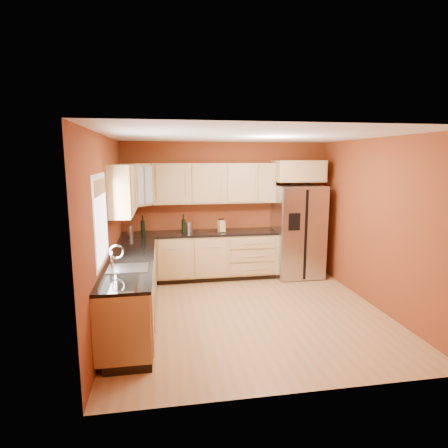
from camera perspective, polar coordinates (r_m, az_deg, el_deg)
The scene contains 23 objects.
floor at distance 5.80m, azimuth 3.78°, elevation -13.28°, with size 4.00×4.00×0.00m, color #B07844.
ceiling at distance 5.34m, azimuth 4.11°, elevation 13.29°, with size 4.00×4.00×0.00m, color silver.
wall_back at distance 7.36m, azimuth 0.31°, elevation 2.25°, with size 4.00×0.04×2.60m, color maroon.
wall_front at distance 3.56m, azimuth 11.48°, elevation -6.36°, with size 4.00×0.04×2.60m, color maroon.
wall_left at distance 5.33m, azimuth -17.48°, elevation -1.18°, with size 0.04×4.00×2.60m, color maroon.
wall_right at distance 6.20m, azimuth 22.23°, elevation 0.05°, with size 0.04×4.00×2.60m, color maroon.
base_cabinets_back at distance 7.16m, azimuth -3.64°, elevation -5.01°, with size 2.90×0.60×0.88m, color tan.
base_cabinets_left at distance 5.52m, azimuth -13.88°, elevation -9.89°, with size 0.60×2.80×0.88m, color tan.
countertop_back at distance 7.05m, azimuth -3.67°, elevation -1.41°, with size 2.90×0.62×0.04m, color black.
countertop_left at distance 5.38m, azimuth -13.97°, elevation -5.28°, with size 0.62×2.80×0.04m, color black.
upper_cabinets_back at distance 7.10m, azimuth -1.45°, elevation 6.23°, with size 2.30×0.33×0.75m, color tan.
upper_cabinets_left at distance 5.95m, azimuth -15.23°, elevation 5.16°, with size 0.33×1.35×0.75m, color tan.
corner_upper_cabinet at distance 6.88m, azimuth -13.10°, elevation 5.85°, with size 0.62×0.33×0.75m, color tan.
over_fridge_cabinet at distance 7.36m, azimuth 11.24°, elevation 7.93°, with size 0.92×0.60×0.40m, color tan.
refrigerator at distance 7.42m, azimuth 11.14°, elevation -1.08°, with size 0.90×0.75×1.78m, color #B8B7BC.
window at distance 4.80m, azimuth -18.19°, elevation 0.61°, with size 0.03×0.90×1.00m, color white.
sink_faucet at distance 4.86m, azimuth -14.49°, elevation -4.88°, with size 0.50×0.42×0.30m, color silver, non-canonical shape.
canister_left at distance 7.01m, azimuth -14.10°, elevation -0.88°, with size 0.11×0.11×0.17m, color #B8B7BC.
canister_right at distance 7.05m, azimuth -5.31°, elevation -0.46°, with size 0.12×0.12×0.19m, color #B8B7BC.
wine_bottle_a at distance 6.98m, azimuth -6.18°, elevation 0.06°, with size 0.08×0.08×0.35m, color black, non-canonical shape.
wine_bottle_b at distance 6.93m, azimuth -12.27°, elevation -0.14°, with size 0.08×0.08×0.36m, color black, non-canonical shape.
knife_block at distance 7.02m, azimuth -0.42°, elevation -0.36°, with size 0.11×0.10×0.22m, color tan.
soap_dispenser at distance 7.06m, azimuth -0.07°, elevation -0.32°, with size 0.07×0.07×0.21m, color silver.
Camera 1 is at (-1.25, -5.18, 2.29)m, focal length 30.00 mm.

